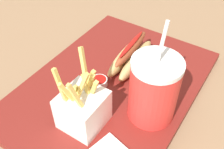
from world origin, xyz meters
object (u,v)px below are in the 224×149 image
fries_basket (83,108)px  ketchup_cup_1 (168,54)px  hot_dog_1 (131,56)px  soda_cup (154,89)px  ketchup_cup_2 (99,82)px

fries_basket → ketchup_cup_1: bearing=-10.9°
fries_basket → hot_dog_1: fries_basket is taller
soda_cup → hot_dog_1: 0.17m
soda_cup → ketchup_cup_1: soda_cup is taller
soda_cup → ketchup_cup_2: (0.01, 0.14, -0.06)m
hot_dog_1 → fries_basket: bearing=-176.7°
ketchup_cup_2 → ketchup_cup_1: bearing=-26.3°
fries_basket → soda_cup: bearing=-47.0°
ketchup_cup_1 → ketchup_cup_2: size_ratio=0.86×
soda_cup → fries_basket: (-0.09, 0.10, -0.03)m
fries_basket → ketchup_cup_2: 0.11m
fries_basket → ketchup_cup_1: fries_basket is taller
ketchup_cup_1 → fries_basket: bearing=169.1°
soda_cup → ketchup_cup_1: 0.20m
soda_cup → fries_basket: size_ratio=1.41×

